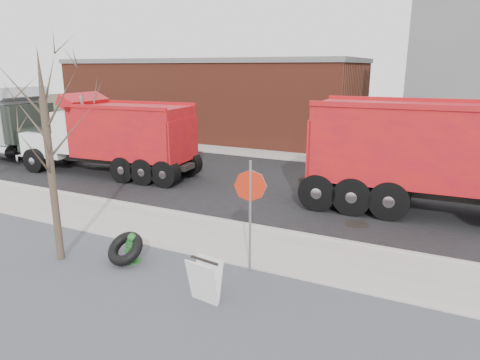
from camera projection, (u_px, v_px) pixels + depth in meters
The scene contains 15 objects.
ground at pixel (222, 245), 11.68m from camera, with size 120.00×120.00×0.00m, color #383328.
gravel_verge at pixel (139, 307), 8.64m from camera, with size 60.00×5.00×0.03m, color slate.
sidewalk at pixel (226, 241), 11.89m from camera, with size 60.00×2.50×0.06m, color #9E9B93.
curb at pixel (246, 225), 13.01m from camera, with size 60.00×0.15×0.11m, color #9E9B93.
road at pixel (297, 188), 17.14m from camera, with size 60.00×9.40×0.02m, color black.
far_sidewalk at pixel (333, 161), 22.07m from camera, with size 60.00×2.00×0.06m, color #9E9B93.
building_brick at pixel (213, 97), 30.02m from camera, with size 20.20×8.20×5.30m.
bare_tree at pixel (46, 130), 9.95m from camera, with size 3.20×3.20×5.20m.
fire_hydrant at pixel (133, 249), 10.54m from camera, with size 0.44×0.43×0.78m.
truck_tire at pixel (125, 248), 10.46m from camera, with size 1.00×0.96×0.78m.
stop_sign at pixel (250, 198), 9.67m from camera, with size 0.70×0.27×2.71m.
sandwich_board at pixel (205, 281), 8.70m from camera, with size 0.73×0.52×0.95m.
dump_truck_red_a at pixel (450, 154), 13.50m from camera, with size 10.26×3.16×4.06m.
dump_truck_red_b at pixel (112, 135), 18.89m from camera, with size 8.46×3.01×3.55m.
dump_truck_grey at pixel (7, 123), 22.47m from camera, with size 8.30×3.08×3.69m.
Camera 1 is at (5.25, -9.49, 4.71)m, focal length 32.00 mm.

